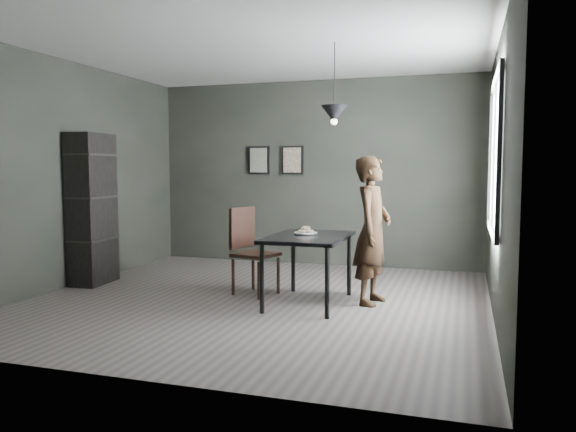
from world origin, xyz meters
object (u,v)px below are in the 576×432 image
(woman, at_px, (373,230))
(wood_chair, at_px, (250,245))
(cafe_table, at_px, (309,243))
(white_plate, at_px, (306,234))
(pendant_lamp, at_px, (334,114))
(shelf_unit, at_px, (92,209))

(woman, distance_m, wood_chair, 1.47)
(cafe_table, xyz_separation_m, white_plate, (-0.06, 0.10, 0.08))
(pendant_lamp, bearing_deg, wood_chair, 170.24)
(white_plate, distance_m, pendant_lamp, 1.33)
(cafe_table, relative_size, shelf_unit, 0.63)
(white_plate, xyz_separation_m, woman, (0.72, 0.13, 0.05))
(wood_chair, height_order, shelf_unit, shelf_unit)
(shelf_unit, xyz_separation_m, pendant_lamp, (3.17, -0.11, 1.10))
(cafe_table, distance_m, pendant_lamp, 1.41)
(pendant_lamp, bearing_deg, shelf_unit, 177.93)
(cafe_table, xyz_separation_m, woman, (0.65, 0.23, 0.13))
(woman, height_order, shelf_unit, shelf_unit)
(white_plate, height_order, woman, woman)
(cafe_table, height_order, white_plate, white_plate)
(white_plate, height_order, wood_chair, wood_chair)
(woman, relative_size, wood_chair, 1.58)
(cafe_table, distance_m, wood_chair, 0.85)
(white_plate, xyz_separation_m, pendant_lamp, (0.31, 0.00, 1.29))
(woman, distance_m, shelf_unit, 3.58)
(white_plate, relative_size, pendant_lamp, 0.27)
(woman, bearing_deg, wood_chair, 96.33)
(white_plate, height_order, pendant_lamp, pendant_lamp)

